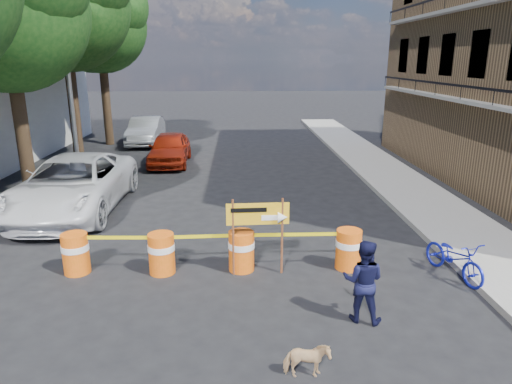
{
  "coord_description": "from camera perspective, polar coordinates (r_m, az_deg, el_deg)",
  "views": [
    {
      "loc": [
        0.21,
        -8.1,
        4.5
      ],
      "look_at": [
        0.66,
        2.85,
        1.3
      ],
      "focal_mm": 32.0,
      "sensor_mm": 36.0,
      "label": 1
    }
  ],
  "objects": [
    {
      "name": "ground",
      "position": [
        9.27,
        -3.43,
        -12.79
      ],
      "size": [
        120.0,
        120.0,
        0.0
      ],
      "primitive_type": "plane",
      "color": "black",
      "rests_on": "ground"
    },
    {
      "name": "sidewalk_east",
      "position": [
        15.95,
        19.82,
        -0.82
      ],
      "size": [
        2.4,
        40.0,
        0.15
      ],
      "primitive_type": "cube",
      "color": "gray",
      "rests_on": "ground"
    },
    {
      "name": "tree_mid_a",
      "position": [
        16.69,
        -28.72,
        19.59
      ],
      "size": [
        5.25,
        5.0,
        8.68
      ],
      "color": "#332316",
      "rests_on": "ground"
    },
    {
      "name": "tree_mid_b",
      "position": [
        21.39,
        -22.88,
        21.04
      ],
      "size": [
        5.67,
        5.4,
        9.62
      ],
      "color": "#332316",
      "rests_on": "ground"
    },
    {
      "name": "tree_far",
      "position": [
        26.11,
        -18.87,
        19.24
      ],
      "size": [
        5.04,
        4.8,
        8.84
      ],
      "color": "#332316",
      "rests_on": "ground"
    },
    {
      "name": "streetlamp",
      "position": [
        18.65,
        -22.36,
        14.73
      ],
      "size": [
        1.25,
        0.18,
        8.0
      ],
      "color": "gray",
      "rests_on": "ground"
    },
    {
      "name": "barrel_far_left",
      "position": [
        10.7,
        -21.62,
        -7.05
      ],
      "size": [
        0.58,
        0.58,
        0.9
      ],
      "color": "#DB5D0C",
      "rests_on": "ground"
    },
    {
      "name": "barrel_mid_left",
      "position": [
        10.17,
        -11.72,
        -7.43
      ],
      "size": [
        0.58,
        0.58,
        0.9
      ],
      "color": "#DB5D0C",
      "rests_on": "ground"
    },
    {
      "name": "barrel_mid_right",
      "position": [
        10.09,
        -1.84,
        -7.26
      ],
      "size": [
        0.58,
        0.58,
        0.9
      ],
      "color": "#DB5D0C",
      "rests_on": "ground"
    },
    {
      "name": "barrel_far_right",
      "position": [
        10.37,
        11.48,
        -6.93
      ],
      "size": [
        0.58,
        0.58,
        0.9
      ],
      "color": "#DB5D0C",
      "rests_on": "ground"
    },
    {
      "name": "detour_sign",
      "position": [
        9.63,
        1.18,
        -3.49
      ],
      "size": [
        1.33,
        0.26,
        1.71
      ],
      "rotation": [
        0.0,
        0.0,
        0.04
      ],
      "color": "#592D19",
      "rests_on": "ground"
    },
    {
      "name": "pedestrian",
      "position": [
        8.36,
        13.25,
        -10.77
      ],
      "size": [
        0.89,
        0.8,
        1.52
      ],
      "primitive_type": "imported",
      "rotation": [
        0.0,
        0.0,
        2.78
      ],
      "color": "black",
      "rests_on": "ground"
    },
    {
      "name": "bicycle",
      "position": [
        10.53,
        23.8,
        -5.52
      ],
      "size": [
        0.82,
        1.02,
        1.68
      ],
      "primitive_type": "imported",
      "rotation": [
        0.0,
        0.0,
        0.3
      ],
      "color": "#161EB3",
      "rests_on": "ground"
    },
    {
      "name": "dog",
      "position": [
        7.11,
        6.35,
        -20.22
      ],
      "size": [
        0.68,
        0.31,
        0.57
      ],
      "primitive_type": "imported",
      "rotation": [
        0.0,
        0.0,
        1.58
      ],
      "color": "#D9B07C",
      "rests_on": "ground"
    },
    {
      "name": "suv_white",
      "position": [
        14.91,
        -21.9,
        0.84
      ],
      "size": [
        2.84,
        6.02,
        1.66
      ],
      "primitive_type": "imported",
      "rotation": [
        0.0,
        0.0,
        -0.01
      ],
      "color": "white",
      "rests_on": "ground"
    },
    {
      "name": "sedan_red",
      "position": [
        20.62,
        -10.75,
        5.37
      ],
      "size": [
        1.72,
        4.13,
        1.4
      ],
      "primitive_type": "imported",
      "rotation": [
        0.0,
        0.0,
        0.02
      ],
      "color": "#98200C",
      "rests_on": "ground"
    },
    {
      "name": "sedan_silver",
      "position": [
        25.93,
        -13.58,
        7.48
      ],
      "size": [
        1.66,
        4.48,
        1.47
      ],
      "primitive_type": "imported",
      "rotation": [
        0.0,
        0.0,
        0.02
      ],
      "color": "#ADAEB5",
      "rests_on": "ground"
    }
  ]
}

